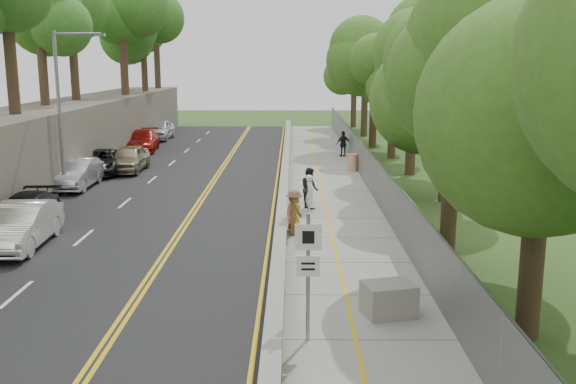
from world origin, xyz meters
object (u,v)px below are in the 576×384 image
object	(u,v)px
construction_barrel	(352,162)
concrete_block	(389,299)
streetlight	(63,102)
signpost	(308,263)
painter_0	(294,211)
person_far	(343,144)
car_1	(21,226)

from	to	relation	value
construction_barrel	concrete_block	distance (m)	22.58
streetlight	signpost	xyz separation A→B (m)	(11.51, -17.02, -2.68)
concrete_block	painter_0	world-z (taller)	painter_0
concrete_block	person_far	xyz separation A→B (m)	(1.00, 28.38, 0.46)
person_far	painter_0	bearing A→B (deg)	58.26
streetlight	construction_barrel	size ratio (longest dim) A/B	7.88
car_1	construction_barrel	bearing A→B (deg)	47.98
person_far	construction_barrel	bearing A→B (deg)	69.05
signpost	person_far	bearing A→B (deg)	84.00
signpost	person_far	xyz separation A→B (m)	(3.15, 29.95, -1.03)
streetlight	construction_barrel	distance (m)	16.88
construction_barrel	concrete_block	world-z (taller)	construction_barrel
streetlight	person_far	bearing A→B (deg)	41.42
construction_barrel	painter_0	world-z (taller)	painter_0
concrete_block	car_1	bearing A→B (deg)	153.11
signpost	person_far	size ratio (longest dim) A/B	1.75
painter_0	construction_barrel	bearing A→B (deg)	-21.93
concrete_block	person_far	bearing A→B (deg)	87.98
construction_barrel	concrete_block	size ratio (longest dim) A/B	0.79
concrete_block	signpost	bearing A→B (deg)	-143.90
painter_0	streetlight	bearing A→B (deg)	50.11
construction_barrel	car_1	size ratio (longest dim) A/B	0.21
concrete_block	construction_barrel	bearing A→B (deg)	87.21
painter_0	person_far	distance (m)	20.26
construction_barrel	person_far	bearing A→B (deg)	90.98
concrete_block	person_far	world-z (taller)	person_far
concrete_block	person_far	distance (m)	28.40
signpost	car_1	xyz separation A→B (m)	(-10.05, 7.75, -1.14)
signpost	car_1	size ratio (longest dim) A/B	0.65
streetlight	painter_0	xyz separation A→B (m)	(11.21, -7.02, -3.79)
concrete_block	painter_0	distance (m)	8.78
car_1	person_far	xyz separation A→B (m)	(13.20, 22.20, 0.11)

